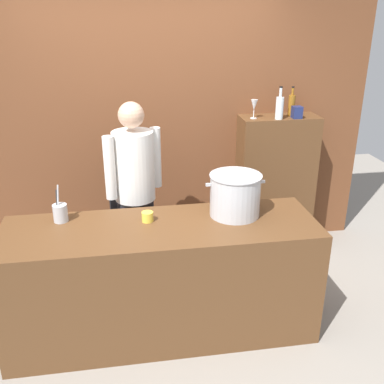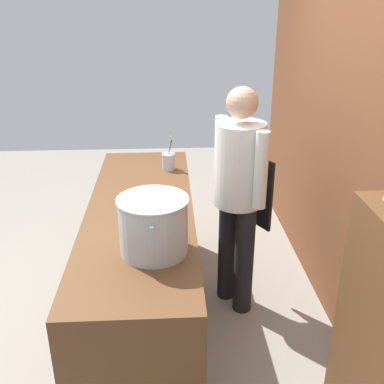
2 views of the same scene
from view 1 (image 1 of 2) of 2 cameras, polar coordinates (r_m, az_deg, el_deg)
The scene contains 12 objects.
ground_plane at distance 3.65m, azimuth -3.65°, elevation -17.13°, with size 8.00×8.00×0.00m, color gray.
brick_back_panel at distance 4.29m, azimuth -6.06°, elevation 11.25°, with size 4.40×0.10×3.00m, color brown.
prep_counter at distance 3.38m, azimuth -3.84°, elevation -11.24°, with size 2.27×0.70×0.90m, color brown.
bar_cabinet at distance 4.57m, azimuth 10.62°, elevation 1.08°, with size 0.76×0.32×1.38m, color brown.
chef at distance 3.75m, azimuth -7.43°, elevation 0.98°, with size 0.47×0.41×1.66m.
stockpot_large at distance 3.27m, azimuth 5.58°, elevation -0.39°, with size 0.44×0.39×0.32m.
utensil_crock at distance 3.33m, azimuth -16.63°, elevation -2.56°, with size 0.10×0.10×0.28m.
butter_jar at distance 3.22m, azimuth -5.77°, elevation -3.19°, with size 0.08×0.08×0.07m, color yellow.
wine_bottle_amber at distance 4.42m, azimuth 12.72°, elevation 10.94°, with size 0.06×0.06×0.28m.
wine_bottle_clear at distance 4.24m, azimuth 11.23°, elevation 10.67°, with size 0.07×0.07×0.30m.
wine_glass_wide at distance 4.22m, azimuth 8.01°, elevation 10.96°, with size 0.07×0.07×0.18m.
spice_tin_navy at distance 4.32m, azimuth 13.37°, elevation 9.97°, with size 0.09×0.09×0.11m, color navy.
Camera 1 is at (-0.23, -2.81, 2.32)m, focal length 41.36 mm.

